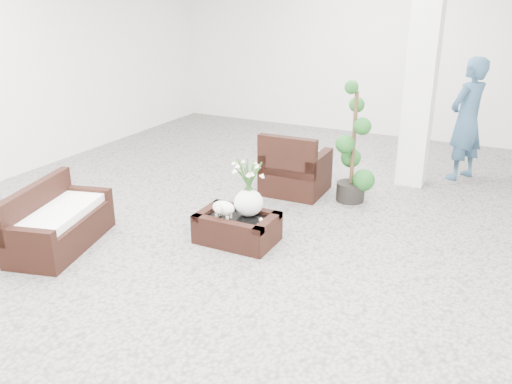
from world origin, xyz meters
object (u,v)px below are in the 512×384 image
at_px(coffee_table, 237,229).
at_px(armchair, 296,162).
at_px(loveseat, 59,217).
at_px(topiary, 354,144).

bearing_deg(coffee_table, armchair, 91.05).
xyz_separation_m(armchair, loveseat, (-1.71, -2.85, -0.09)).
relative_size(loveseat, topiary, 0.83).
height_order(loveseat, topiary, topiary).
xyz_separation_m(coffee_table, topiary, (0.79, 1.86, 0.67)).
bearing_deg(topiary, coffee_table, -113.05).
bearing_deg(armchair, topiary, -179.56).
distance_m(armchair, topiary, 0.91).
bearing_deg(loveseat, coffee_table, -74.70).
bearing_deg(coffee_table, topiary, 66.95).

